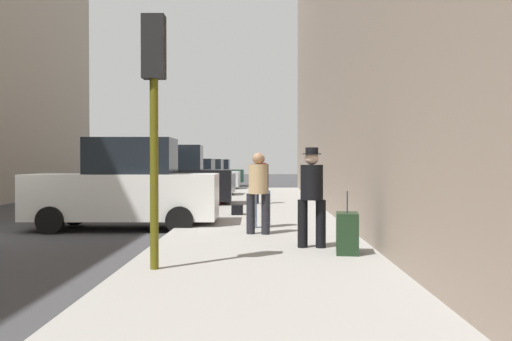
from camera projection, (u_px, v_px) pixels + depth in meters
name	position (u px, v px, depth m)	size (l,w,h in m)	color
sidewalk	(261.00, 233.00, 12.78)	(4.00, 40.00, 0.15)	gray
parked_white_van	(126.00, 187.00, 14.06)	(4.63, 2.12, 2.25)	silver
parked_black_suv	(169.00, 179.00, 20.40)	(4.67, 2.20, 2.25)	black
parked_gray_coupe	(189.00, 179.00, 26.09)	(4.26, 2.17, 1.79)	slate
parked_silver_sedan	(203.00, 176.00, 31.75)	(4.25, 2.15, 1.79)	#B7BABF
parked_dark_green_sedan	(213.00, 173.00, 38.31)	(4.21, 2.08, 1.79)	#193828
fire_hydrant	(219.00, 194.00, 20.61)	(0.42, 0.22, 0.70)	red
traffic_light	(154.00, 85.00, 8.06)	(0.32, 0.32, 3.60)	#514C0F
pedestrian_with_fedora	(312.00, 192.00, 10.09)	(0.51, 0.43, 1.78)	black
pedestrian_in_red_jacket	(261.00, 177.00, 20.42)	(0.50, 0.41, 1.71)	black
pedestrian_in_tan_coat	(258.00, 189.00, 11.95)	(0.53, 0.47, 1.71)	black
pedestrian_in_jeans	(260.00, 186.00, 13.09)	(0.53, 0.49, 1.71)	#728CB2
rolling_suitcase	(347.00, 233.00, 9.44)	(0.42, 0.60, 1.04)	black
duffel_bag	(237.00, 210.00, 16.34)	(0.32, 0.44, 0.28)	black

